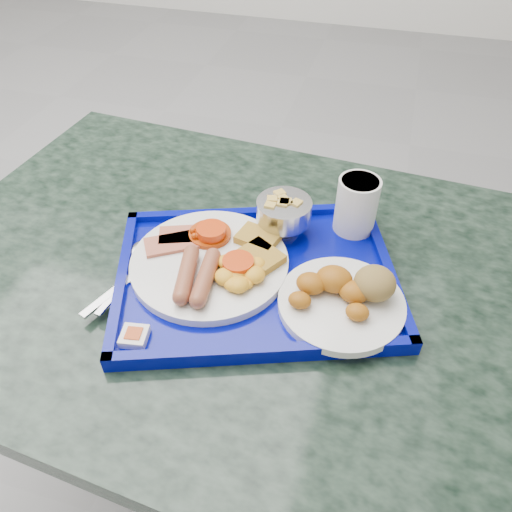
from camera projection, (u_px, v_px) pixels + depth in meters
The scene contains 10 objects.
floor at pixel (19, 275), 1.83m from camera, with size 6.00×6.00×0.00m, color gray.
table at pixel (255, 341), 0.95m from camera, with size 1.22×0.86×0.72m.
tray at pixel (256, 277), 0.80m from camera, with size 0.52×0.45×0.03m.
main_plate at pixel (215, 262), 0.80m from camera, with size 0.25×0.25×0.04m.
bread_plate at pixel (346, 295), 0.74m from camera, with size 0.19×0.19×0.06m.
fruit_bowl at pixel (284, 211), 0.85m from camera, with size 0.09×0.09×0.07m.
juice_cup at pixel (357, 203), 0.85m from camera, with size 0.07×0.07×0.10m.
spoon at pixel (134, 259), 0.82m from camera, with size 0.04×0.17×0.01m.
knife at pixel (128, 280), 0.78m from camera, with size 0.01×0.18×0.00m, color #AFAEB1.
jam_packet at pixel (134, 336), 0.70m from camera, with size 0.04×0.04×0.01m.
Camera 1 is at (1.19, -1.01, 1.30)m, focal length 35.00 mm.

